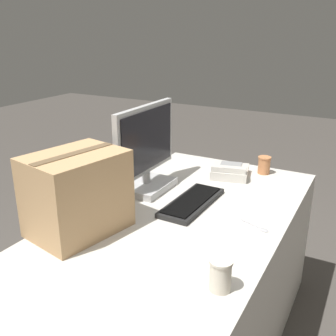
{
  "coord_description": "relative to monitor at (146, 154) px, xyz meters",
  "views": [
    {
      "loc": [
        -1.33,
        -0.71,
        1.52
      ],
      "look_at": [
        0.24,
        0.15,
        0.87
      ],
      "focal_mm": 42.0,
      "sensor_mm": 36.0,
      "label": 1
    }
  ],
  "objects": [
    {
      "name": "monitor",
      "position": [
        0.0,
        0.0,
        0.0
      ],
      "size": [
        0.5,
        0.22,
        0.44
      ],
      "color": "#B7B7B7",
      "rests_on": "office_desk"
    },
    {
      "name": "desk_phone",
      "position": [
        0.38,
        -0.32,
        -0.16
      ],
      "size": [
        0.24,
        0.24,
        0.08
      ],
      "rotation": [
        0.0,
        0.0,
        0.24
      ],
      "color": "beige",
      "rests_on": "office_desk"
    },
    {
      "name": "spoon",
      "position": [
        -0.14,
        -0.64,
        -0.19
      ],
      "size": [
        0.07,
        0.14,
        0.0
      ],
      "rotation": [
        0.0,
        0.0,
        4.34
      ],
      "color": "#B2B2B7",
      "rests_on": "office_desk"
    },
    {
      "name": "keyboard",
      "position": [
        -0.06,
        -0.29,
        -0.18
      ],
      "size": [
        0.42,
        0.17,
        0.03
      ],
      "rotation": [
        0.0,
        0.0,
        -0.02
      ],
      "color": "black",
      "rests_on": "office_desk"
    },
    {
      "name": "paper_cup_left",
      "position": [
        -0.6,
        -0.64,
        -0.14
      ],
      "size": [
        0.08,
        0.08,
        0.11
      ],
      "color": "beige",
      "rests_on": "office_desk"
    },
    {
      "name": "paper_cup_right",
      "position": [
        0.52,
        -0.47,
        -0.14
      ],
      "size": [
        0.07,
        0.07,
        0.1
      ],
      "color": "#BC7547",
      "rests_on": "office_desk"
    },
    {
      "name": "cardboard_box",
      "position": [
        -0.51,
        0.01,
        -0.03
      ],
      "size": [
        0.42,
        0.34,
        0.33
      ],
      "rotation": [
        0.0,
        0.0,
        -0.2
      ],
      "color": "tan",
      "rests_on": "office_desk"
    },
    {
      "name": "office_desk",
      "position": [
        -0.27,
        -0.29,
        -0.55
      ],
      "size": [
        1.8,
        0.9,
        0.72
      ],
      "color": "beige",
      "rests_on": "ground_plane"
    }
  ]
}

